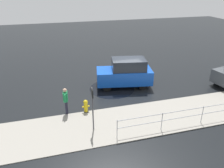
# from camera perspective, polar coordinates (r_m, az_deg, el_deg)

# --- Properties ---
(ground_plane) EXTENTS (60.00, 60.00, 0.00)m
(ground_plane) POSITION_cam_1_polar(r_m,az_deg,el_deg) (15.99, 4.17, -0.66)
(ground_plane) COLOR black
(kerb_strip) EXTENTS (24.00, 3.20, 0.04)m
(kerb_strip) POSITION_cam_1_polar(r_m,az_deg,el_deg) (12.62, 10.55, -8.54)
(kerb_strip) COLOR gray
(kerb_strip) RESTS_ON ground
(moving_hatchback) EXTENTS (4.15, 2.39, 2.06)m
(moving_hatchback) POSITION_cam_1_polar(r_m,az_deg,el_deg) (15.66, 3.50, 2.90)
(moving_hatchback) COLOR blue
(moving_hatchback) RESTS_ON ground
(fire_hydrant) EXTENTS (0.42, 0.31, 0.80)m
(fire_hydrant) POSITION_cam_1_polar(r_m,az_deg,el_deg) (12.78, -6.86, -5.80)
(fire_hydrant) COLOR gold
(fire_hydrant) RESTS_ON ground
(pedestrian) EXTENTS (0.29, 0.57, 1.62)m
(pedestrian) POSITION_cam_1_polar(r_m,az_deg,el_deg) (12.56, -12.01, -3.88)
(pedestrian) COLOR #1E8C4C
(pedestrian) RESTS_ON ground
(metal_railing) EXTENTS (9.48, 0.04, 1.05)m
(metal_railing) POSITION_cam_1_polar(r_m,az_deg,el_deg) (12.54, 22.63, -6.65)
(metal_railing) COLOR #B7BABF
(metal_railing) RESTS_ON ground
(sign_post) EXTENTS (0.07, 0.44, 2.40)m
(sign_post) POSITION_cam_1_polar(r_m,az_deg,el_deg) (10.70, -5.12, -4.98)
(sign_post) COLOR #4C4C51
(sign_post) RESTS_ON ground
(puddle_patch) EXTENTS (3.21, 3.21, 0.01)m
(puddle_patch) POSITION_cam_1_polar(r_m,az_deg,el_deg) (15.67, 0.02, -1.14)
(puddle_patch) COLOR black
(puddle_patch) RESTS_ON ground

